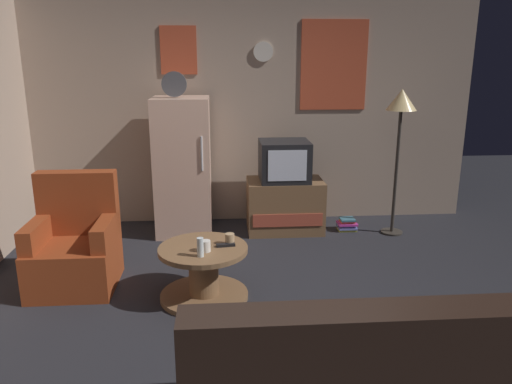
{
  "coord_description": "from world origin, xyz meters",
  "views": [
    {
      "loc": [
        -0.36,
        -3.33,
        1.92
      ],
      "look_at": [
        -0.05,
        0.9,
        0.75
      ],
      "focal_mm": 34.66,
      "sensor_mm": 36.0,
      "label": 1
    }
  ],
  "objects": [
    {
      "name": "ground_plane",
      "position": [
        0.0,
        0.0,
        0.0
      ],
      "size": [
        12.0,
        12.0,
        0.0
      ],
      "primitive_type": "plane",
      "color": "#232328"
    },
    {
      "name": "wall_with_art",
      "position": [
        0.01,
        2.45,
        1.4
      ],
      "size": [
        5.2,
        0.12,
        2.79
      ],
      "color": "tan",
      "rests_on": "ground_plane"
    },
    {
      "name": "fridge",
      "position": [
        -0.77,
        2.0,
        0.75
      ],
      "size": [
        0.6,
        0.62,
        1.77
      ],
      "color": "beige",
      "rests_on": "ground_plane"
    },
    {
      "name": "tv_stand",
      "position": [
        0.36,
        1.95,
        0.29
      ],
      "size": [
        0.84,
        0.53,
        0.59
      ],
      "color": "brown",
      "rests_on": "ground_plane"
    },
    {
      "name": "crt_tv",
      "position": [
        0.35,
        1.95,
        0.81
      ],
      "size": [
        0.54,
        0.51,
        0.44
      ],
      "color": "black",
      "rests_on": "tv_stand"
    },
    {
      "name": "standing_lamp",
      "position": [
        1.55,
        1.78,
        1.36
      ],
      "size": [
        0.32,
        0.32,
        1.59
      ],
      "color": "#332D28",
      "rests_on": "ground_plane"
    },
    {
      "name": "coffee_table",
      "position": [
        -0.51,
        0.38,
        0.22
      ],
      "size": [
        0.72,
        0.72,
        0.45
      ],
      "color": "brown",
      "rests_on": "ground_plane"
    },
    {
      "name": "wine_glass",
      "position": [
        -0.52,
        0.19,
        0.52
      ],
      "size": [
        0.05,
        0.05,
        0.15
      ],
      "primitive_type": "cylinder",
      "color": "silver",
      "rests_on": "coffee_table"
    },
    {
      "name": "mug_ceramic_white",
      "position": [
        -0.49,
        0.29,
        0.49
      ],
      "size": [
        0.08,
        0.08,
        0.09
      ],
      "primitive_type": "cylinder",
      "color": "silver",
      "rests_on": "coffee_table"
    },
    {
      "name": "mug_ceramic_tan",
      "position": [
        -0.29,
        0.43,
        0.49
      ],
      "size": [
        0.08,
        0.08,
        0.09
      ],
      "primitive_type": "cylinder",
      "color": "tan",
      "rests_on": "coffee_table"
    },
    {
      "name": "remote_control",
      "position": [
        -0.33,
        0.38,
        0.46
      ],
      "size": [
        0.15,
        0.06,
        0.02
      ],
      "primitive_type": "cube",
      "rotation": [
        0.0,
        0.0,
        0.13
      ],
      "color": "black",
      "rests_on": "coffee_table"
    },
    {
      "name": "armchair",
      "position": [
        -1.61,
        0.72,
        0.34
      ],
      "size": [
        0.68,
        0.68,
        0.96
      ],
      "color": "maroon",
      "rests_on": "ground_plane"
    },
    {
      "name": "book_stack",
      "position": [
        1.07,
        1.9,
        0.07
      ],
      "size": [
        0.22,
        0.17,
        0.14
      ],
      "color": "#C7CA49",
      "rests_on": "ground_plane"
    }
  ]
}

